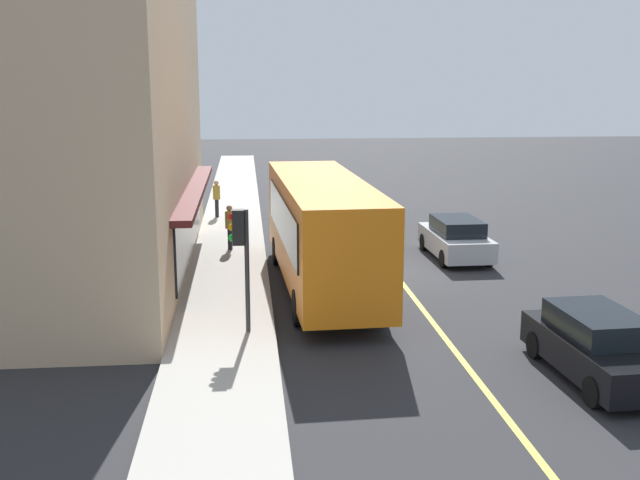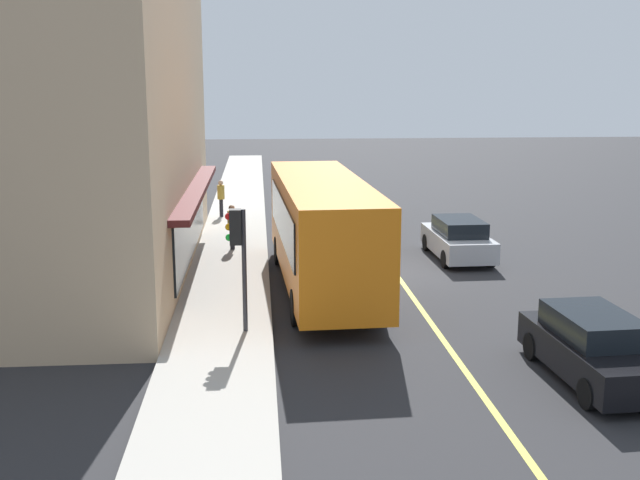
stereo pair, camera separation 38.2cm
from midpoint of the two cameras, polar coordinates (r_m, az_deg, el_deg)
name	(u,v)px [view 2 (the right image)]	position (r m, az deg, el deg)	size (l,w,h in m)	color
ground	(394,271)	(26.75, 5.96, -2.35)	(120.00, 120.00, 0.00)	#28282B
sidewalk	(229,273)	(26.30, -6.38, -2.43)	(80.00, 2.72, 0.15)	#B2ADA3
lane_centre_stripe	(394,271)	(26.75, 5.96, -2.34)	(36.00, 0.16, 0.01)	#D8D14C
storefront_building	(34,77)	(27.50, -20.13, 11.34)	(18.51, 10.48, 13.26)	tan
bus	(322,228)	(23.99, 0.60, 0.92)	(11.22, 2.96, 3.50)	orange
traffic_light	(238,241)	(19.47, -5.60, -0.08)	(0.30, 0.52, 3.20)	#2D2D33
car_black	(594,348)	(18.18, 20.29, -7.53)	(4.39, 2.04, 1.52)	black
car_silver	(458,239)	(28.85, 10.61, 0.07)	(4.33, 1.93, 1.52)	#B7BABF
pedestrian_waiting	(221,195)	(36.46, -7.08, 3.36)	(0.34, 0.34, 1.73)	black
pedestrian_at_corner	(232,223)	(29.34, -6.20, 1.29)	(0.34, 0.34, 1.72)	black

